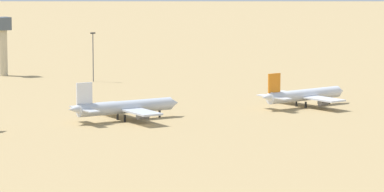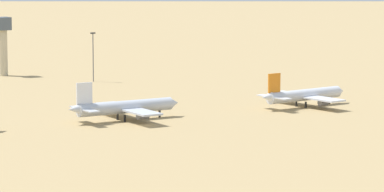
{
  "view_description": "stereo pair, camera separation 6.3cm",
  "coord_description": "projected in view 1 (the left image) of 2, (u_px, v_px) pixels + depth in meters",
  "views": [
    {
      "loc": [
        -146.01,
        -259.72,
        47.16
      ],
      "look_at": [
        17.7,
        6.22,
        6.0
      ],
      "focal_mm": 105.41,
      "sensor_mm": 36.0,
      "label": 1
    },
    {
      "loc": [
        -145.95,
        -259.75,
        47.16
      ],
      "look_at": [
        17.7,
        6.22,
        6.0
      ],
      "focal_mm": 105.41,
      "sensor_mm": 36.0,
      "label": 2
    }
  ],
  "objects": [
    {
      "name": "parked_jet_white_2",
      "position": [
        124.0,
        107.0,
        309.21
      ],
      "size": [
        34.04,
        28.46,
        11.28
      ],
      "rotation": [
        0.0,
        0.0,
        -0.01
      ],
      "color": "silver",
      "rests_on": "ground"
    },
    {
      "name": "light_pole_west",
      "position": [
        93.0,
        54.0,
        398.59
      ],
      "size": [
        1.8,
        0.5,
        17.5
      ],
      "color": "#59595E",
      "rests_on": "ground"
    },
    {
      "name": "parked_jet_orange_3",
      "position": [
        303.0,
        95.0,
        335.54
      ],
      "size": [
        32.98,
        27.87,
        10.89
      ],
      "rotation": [
        0.0,
        0.0,
        0.1
      ],
      "color": "silver",
      "rests_on": "ground"
    },
    {
      "name": "ground",
      "position": [
        148.0,
        125.0,
        301.32
      ],
      "size": [
        4000.0,
        4000.0,
        0.0
      ],
      "primitive_type": "plane",
      "color": "tan"
    },
    {
      "name": "control_tower",
      "position": [
        3.0,
        40.0,
        416.6
      ],
      "size": [
        5.2,
        5.2,
        21.78
      ],
      "color": "#C6B793",
      "rests_on": "ground"
    }
  ]
}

